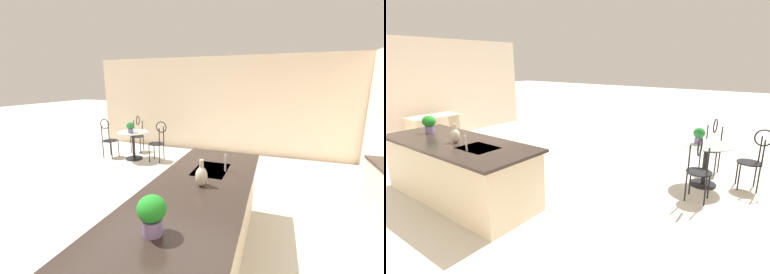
{
  "view_description": "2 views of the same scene",
  "coord_description": "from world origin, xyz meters",
  "views": [
    {
      "loc": [
        2.48,
        1.56,
        1.99
      ],
      "look_at": [
        -1.71,
        0.08,
        0.96
      ],
      "focal_mm": 22.15,
      "sensor_mm": 36.0,
      "label": 1
    },
    {
      "loc": [
        -3.66,
        3.17,
        2.1
      ],
      "look_at": [
        -1.48,
        0.17,
        1.12
      ],
      "focal_mm": 27.1,
      "sensor_mm": 36.0,
      "label": 2
    }
  ],
  "objects": [
    {
      "name": "ground_plane",
      "position": [
        0.0,
        0.0,
        0.0
      ],
      "size": [
        40.0,
        40.0,
        0.0
      ],
      "primitive_type": "plane",
      "color": "beige"
    },
    {
      "name": "wall_left_window",
      "position": [
        -4.26,
        0.0,
        1.35
      ],
      "size": [
        0.12,
        7.8,
        2.7
      ],
      "primitive_type": "cube",
      "color": "beige",
      "rests_on": "ground"
    },
    {
      "name": "kitchen_island",
      "position": [
        0.3,
        0.85,
        0.46
      ],
      "size": [
        2.8,
        1.06,
        0.92
      ],
      "color": "beige",
      "rests_on": "ground"
    },
    {
      "name": "bistro_table",
      "position": [
        -2.68,
        -1.89,
        0.45
      ],
      "size": [
        0.8,
        0.8,
        0.74
      ],
      "color": "black",
      "rests_on": "ground"
    },
    {
      "name": "chair_near_window",
      "position": [
        -2.73,
        -1.19,
        0.57
      ],
      "size": [
        0.4,
        0.49,
        1.04
      ],
      "color": "black",
      "rests_on": "ground"
    },
    {
      "name": "chair_by_island",
      "position": [
        -2.62,
        -2.63,
        0.57
      ],
      "size": [
        0.4,
        0.49,
        1.04
      ],
      "color": "black",
      "rests_on": "ground"
    },
    {
      "name": "chair_toward_desk",
      "position": [
        -3.36,
        -2.2,
        0.57
      ],
      "size": [
        0.52,
        0.46,
        1.04
      ],
      "color": "black",
      "rests_on": "ground"
    },
    {
      "name": "sink_faucet",
      "position": [
        -0.25,
        1.03,
        1.03
      ],
      "size": [
        0.02,
        0.02,
        0.22
      ],
      "primitive_type": "cylinder",
      "color": "#B2B5BA",
      "rests_on": "kitchen_island"
    },
    {
      "name": "potted_plant_on_table",
      "position": [
        -2.54,
        -1.87,
        0.89
      ],
      "size": [
        0.19,
        0.19,
        0.27
      ],
      "color": "#7A669E",
      "rests_on": "bistro_table"
    },
    {
      "name": "potted_plant_counter_far",
      "position": [
        1.15,
        0.79,
        1.09
      ],
      "size": [
        0.21,
        0.21,
        0.3
      ],
      "color": "#7A669E",
      "rests_on": "kitchen_island"
    },
    {
      "name": "vase_on_counter",
      "position": [
        0.25,
        0.88,
        1.03
      ],
      "size": [
        0.13,
        0.13,
        0.29
      ],
      "color": "#BCB29E",
      "rests_on": "kitchen_island"
    }
  ]
}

